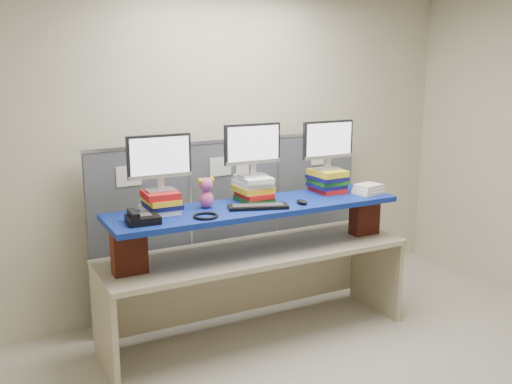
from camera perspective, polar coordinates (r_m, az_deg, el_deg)
room at (r=3.48m, az=12.05°, el=-0.08°), size 5.00×4.00×2.80m
cubicle_partition at (r=5.04m, az=-2.12°, el=-3.16°), size 2.60×0.06×1.53m
desk at (r=4.50m, az=0.00°, el=-7.57°), size 2.47×0.85×0.74m
brick_pier_left at (r=4.01m, az=-12.58°, el=-5.81°), size 0.24×0.14×0.32m
brick_pier_right at (r=4.89m, az=10.80°, el=-2.33°), size 0.24×0.14×0.32m
blue_board at (r=4.35m, az=0.00°, el=-1.55°), size 2.31×0.70×0.04m
book_stack_left at (r=4.17m, az=-9.50°, el=-0.99°), size 0.28×0.32×0.16m
book_stack_center at (r=4.45m, az=-0.26°, el=0.35°), size 0.26×0.33×0.20m
book_stack_right at (r=4.80m, az=7.15°, el=1.15°), size 0.28×0.31×0.19m
monitor_left at (r=4.11m, az=-9.63°, el=3.25°), size 0.47×0.14×0.41m
monitor_center at (r=4.38m, az=-0.35°, el=4.57°), size 0.47×0.14×0.41m
monitor_right at (r=4.74m, az=7.22°, el=4.98°), size 0.47×0.14×0.41m
keyboard at (r=4.24m, az=0.20°, el=-1.46°), size 0.47×0.30×0.03m
mouse at (r=4.38m, az=4.61°, el=-0.99°), size 0.09×0.12×0.04m
desk_phone at (r=3.93m, az=-11.35°, el=-2.59°), size 0.23×0.21×0.09m
headset at (r=4.01m, az=-5.06°, el=-2.40°), size 0.20×0.20×0.02m
plush_toy at (r=4.25m, az=-5.00°, el=-0.03°), size 0.14×0.10×0.23m
binder_stack at (r=4.80m, az=11.17°, el=0.29°), size 0.24×0.21×0.08m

